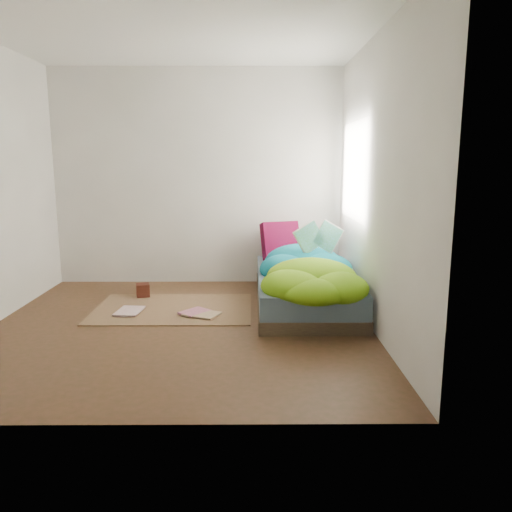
{
  "coord_description": "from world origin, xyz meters",
  "views": [
    {
      "loc": [
        0.67,
        -4.4,
        1.5
      ],
      "look_at": [
        0.7,
        0.75,
        0.52
      ],
      "focal_mm": 35.0,
      "sensor_mm": 36.0,
      "label": 1
    }
  ],
  "objects_px": {
    "floor_book_a": "(118,311)",
    "floor_book_b": "(188,310)",
    "wooden_box": "(143,290)",
    "open_book": "(319,228)",
    "pillow_magenta": "(281,241)",
    "bed": "(305,289)"
  },
  "relations": [
    {
      "from": "floor_book_a",
      "to": "floor_book_b",
      "type": "distance_m",
      "value": 0.7
    },
    {
      "from": "wooden_box",
      "to": "floor_book_b",
      "type": "xyz_separation_m",
      "value": [
        0.57,
        -0.58,
        -0.06
      ]
    },
    {
      "from": "open_book",
      "to": "floor_book_a",
      "type": "xyz_separation_m",
      "value": [
        -2.05,
        -0.37,
        -0.79
      ]
    },
    {
      "from": "pillow_magenta",
      "to": "open_book",
      "type": "bearing_deg",
      "value": -80.83
    },
    {
      "from": "bed",
      "to": "floor_book_a",
      "type": "xyz_separation_m",
      "value": [
        -1.9,
        -0.31,
        -0.14
      ]
    },
    {
      "from": "bed",
      "to": "floor_book_b",
      "type": "height_order",
      "value": "bed"
    },
    {
      "from": "open_book",
      "to": "wooden_box",
      "type": "height_order",
      "value": "open_book"
    },
    {
      "from": "open_book",
      "to": "wooden_box",
      "type": "distance_m",
      "value": 2.08
    },
    {
      "from": "floor_book_a",
      "to": "floor_book_b",
      "type": "xyz_separation_m",
      "value": [
        0.7,
        0.02,
        0.0
      ]
    },
    {
      "from": "bed",
      "to": "wooden_box",
      "type": "relative_size",
      "value": 14.2
    },
    {
      "from": "pillow_magenta",
      "to": "floor_book_b",
      "type": "xyz_separation_m",
      "value": [
        -0.99,
        -1.05,
        -0.54
      ]
    },
    {
      "from": "bed",
      "to": "pillow_magenta",
      "type": "relative_size",
      "value": 4.47
    },
    {
      "from": "wooden_box",
      "to": "floor_book_a",
      "type": "distance_m",
      "value": 0.62
    },
    {
      "from": "pillow_magenta",
      "to": "floor_book_a",
      "type": "relative_size",
      "value": 1.38
    },
    {
      "from": "open_book",
      "to": "bed",
      "type": "bearing_deg",
      "value": -175.67
    },
    {
      "from": "open_book",
      "to": "floor_book_a",
      "type": "bearing_deg",
      "value": 173.86
    },
    {
      "from": "pillow_magenta",
      "to": "open_book",
      "type": "xyz_separation_m",
      "value": [
        0.36,
        -0.7,
        0.25
      ]
    },
    {
      "from": "bed",
      "to": "pillow_magenta",
      "type": "xyz_separation_m",
      "value": [
        -0.22,
        0.76,
        0.4
      ]
    },
    {
      "from": "pillow_magenta",
      "to": "floor_book_a",
      "type": "distance_m",
      "value": 2.07
    },
    {
      "from": "pillow_magenta",
      "to": "floor_book_a",
      "type": "xyz_separation_m",
      "value": [
        -1.69,
        -1.07,
        -0.54
      ]
    },
    {
      "from": "open_book",
      "to": "floor_book_a",
      "type": "distance_m",
      "value": 2.23
    },
    {
      "from": "wooden_box",
      "to": "floor_book_b",
      "type": "bearing_deg",
      "value": -45.51
    }
  ]
}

